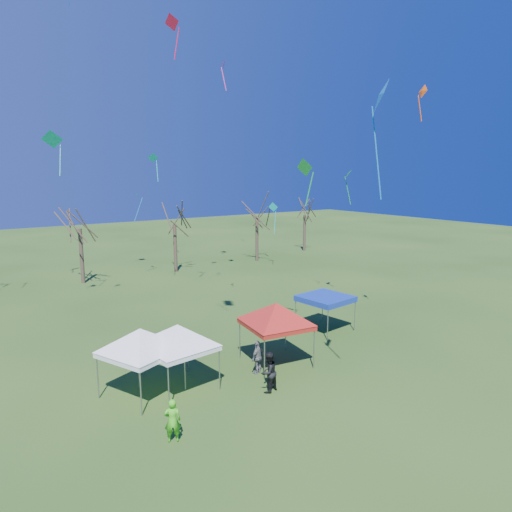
{
  "coord_description": "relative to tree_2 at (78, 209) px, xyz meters",
  "views": [
    {
      "loc": [
        -11.85,
        -14.86,
        9.22
      ],
      "look_at": [
        0.6,
        3.0,
        5.23
      ],
      "focal_mm": 32.0,
      "sensor_mm": 36.0,
      "label": 1
    }
  ],
  "objects": [
    {
      "name": "kite_22",
      "position": [
        4.64,
        -1.14,
        0.9
      ],
      "size": [
        0.79,
        0.86,
        2.49
      ],
      "rotation": [
        0.0,
        0.0,
        1.38
      ],
      "color": "#1383D0",
      "rests_on": "ground"
    },
    {
      "name": "tent_white_mid",
      "position": [
        -1.67,
        -22.21,
        -3.6
      ],
      "size": [
        3.76,
        3.76,
        3.33
      ],
      "rotation": [
        0.0,
        0.0,
        0.11
      ],
      "color": "gray",
      "rests_on": "ground"
    },
    {
      "name": "kite_24",
      "position": [
        3.13,
        -12.42,
        11.72
      ],
      "size": [
        0.96,
        1.16,
        2.7
      ],
      "rotation": [
        0.0,
        0.0,
        2.06
      ],
      "color": "red",
      "rests_on": "ground"
    },
    {
      "name": "kite_5",
      "position": [
        2.83,
        -28.71,
        5.36
      ],
      "size": [
        1.25,
        1.28,
        4.0
      ],
      "rotation": [
        0.0,
        0.0,
        3.97
      ],
      "color": "blue",
      "rests_on": "ground"
    },
    {
      "name": "person_green",
      "position": [
        -3.59,
        -25.74,
        -5.5
      ],
      "size": [
        0.68,
        0.58,
        1.58
      ],
      "primitive_type": "imported",
      "rotation": [
        0.0,
        0.0,
        2.72
      ],
      "color": "#47C920",
      "rests_on": "ground"
    },
    {
      "name": "kite_12",
      "position": [
        16.81,
        -4.42,
        -0.36
      ],
      "size": [
        0.8,
        1.01,
        3.04
      ],
      "rotation": [
        0.0,
        0.0,
        2.11
      ],
      "color": "#0DC2C4",
      "rests_on": "ground"
    },
    {
      "name": "kite_19",
      "position": [
        4.12,
        -6.26,
        3.98
      ],
      "size": [
        0.9,
        0.69,
        2.15
      ],
      "rotation": [
        0.0,
        0.0,
        2.86
      ],
      "color": "#0BADA9",
      "rests_on": "ground"
    },
    {
      "name": "tent_red",
      "position": [
        3.35,
        -22.53,
        -3.43
      ],
      "size": [
        3.99,
        3.99,
        3.55
      ],
      "rotation": [
        0.0,
        0.0,
        -0.14
      ],
      "color": "gray",
      "rests_on": "ground"
    },
    {
      "name": "tree_3",
      "position": [
        8.4,
        -0.33,
        -0.21
      ],
      "size": [
        3.59,
        3.59,
        7.91
      ],
      "color": "#3D2D21",
      "rests_on": "ground"
    },
    {
      "name": "kite_9",
      "position": [
        11.25,
        -24.23,
        6.93
      ],
      "size": [
        0.43,
        0.74,
        1.81
      ],
      "rotation": [
        0.0,
        0.0,
        4.4
      ],
      "color": "#F9550D",
      "rests_on": "ground"
    },
    {
      "name": "kite_18",
      "position": [
        4.3,
        -16.31,
        8.79
      ],
      "size": [
        0.5,
        0.63,
        1.73
      ],
      "rotation": [
        0.0,
        0.0,
        4.11
      ],
      "color": "#FB37A2",
      "rests_on": "ground"
    },
    {
      "name": "tree_5",
      "position": [
        26.09,
        1.69,
        -0.56
      ],
      "size": [
        3.39,
        3.39,
        7.46
      ],
      "color": "#3D2D21",
      "rests_on": "ground"
    },
    {
      "name": "kite_17",
      "position": [
        13.44,
        -17.23,
        2.79
      ],
      "size": [
        0.96,
        0.93,
        2.44
      ],
      "rotation": [
        0.0,
        0.0,
        3.85
      ],
      "color": "#17981A",
      "rests_on": "ground"
    },
    {
      "name": "tree_2",
      "position": [
        0.0,
        0.0,
        0.0
      ],
      "size": [
        3.71,
        3.71,
        8.18
      ],
      "color": "#3D2D21",
      "rests_on": "ground"
    },
    {
      "name": "ground",
      "position": [
        2.37,
        -24.38,
        -6.29
      ],
      "size": [
        140.0,
        140.0,
        0.0
      ],
      "primitive_type": "plane",
      "color": "#244616",
      "rests_on": "ground"
    },
    {
      "name": "kite_11",
      "position": [
        -2.89,
        -6.49,
        5.08
      ],
      "size": [
        1.63,
        1.38,
        2.99
      ],
      "rotation": [
        0.0,
        0.0,
        2.71
      ],
      "color": "#0CBEA1",
      "rests_on": "ground"
    },
    {
      "name": "tent_blue",
      "position": [
        8.67,
        -20.34,
        -4.38
      ],
      "size": [
        2.93,
        2.93,
        2.08
      ],
      "rotation": [
        0.0,
        0.0,
        0.11
      ],
      "color": "gray",
      "rests_on": "ground"
    },
    {
      "name": "person_dark",
      "position": [
        1.31,
        -24.68,
        -5.41
      ],
      "size": [
        0.99,
        0.86,
        1.76
      ],
      "primitive_type": "imported",
      "rotation": [
        0.0,
        0.0,
        3.39
      ],
      "color": "black",
      "rests_on": "ground"
    },
    {
      "name": "person_grey",
      "position": [
        1.98,
        -22.93,
        -5.49
      ],
      "size": [
        1.01,
        0.72,
        1.59
      ],
      "primitive_type": "imported",
      "rotation": [
        0.0,
        0.0,
        3.55
      ],
      "color": "slate",
      "rests_on": "ground"
    },
    {
      "name": "kite_27",
      "position": [
        6.01,
        -21.37,
        3.16
      ],
      "size": [
        0.69,
        1.04,
        2.43
      ],
      "rotation": [
        0.0,
        0.0,
        1.8
      ],
      "color": "#169130",
      "rests_on": "ground"
    },
    {
      "name": "tree_4",
      "position": [
        17.72,
        -0.38,
        -0.23
      ],
      "size": [
        3.58,
        3.58,
        7.89
      ],
      "color": "#3D2D21",
      "rests_on": "ground"
    },
    {
      "name": "tent_white_west",
      "position": [
        -3.18,
        -21.83,
        -3.58
      ],
      "size": [
        3.52,
        3.52,
        3.35
      ],
      "rotation": [
        0.0,
        0.0,
        0.39
      ],
      "color": "gray",
      "rests_on": "ground"
    }
  ]
}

